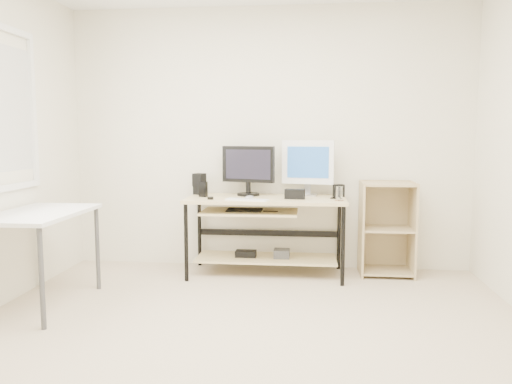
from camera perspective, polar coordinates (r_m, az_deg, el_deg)
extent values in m
cube|color=beige|center=(3.33, -1.34, -17.31)|extent=(4.00, 4.00, 0.01)
cube|color=white|center=(5.04, 1.49, 6.06)|extent=(4.00, 0.01, 2.60)
cube|color=white|center=(1.09, -14.85, 4.12)|extent=(4.00, 0.01, 2.60)
cube|color=#D8C489|center=(4.73, 1.15, -0.83)|extent=(1.50, 0.65, 0.03)
cube|color=#D8C489|center=(4.71, -0.72, -2.27)|extent=(0.90, 0.49, 0.02)
cube|color=#D8C489|center=(4.89, 1.18, -7.57)|extent=(1.35, 0.46, 0.02)
cube|color=black|center=(4.72, -1.33, -2.07)|extent=(0.33, 0.22, 0.01)
cylinder|color=black|center=(4.64, 1.66, -2.22)|extent=(0.14, 0.01, 0.01)
cube|color=#414143|center=(4.87, 2.96, -7.03)|extent=(0.15, 0.15, 0.08)
cube|color=black|center=(4.90, -1.17, -7.05)|extent=(0.20, 0.12, 0.06)
cylinder|color=black|center=(4.63, -7.99, -5.76)|extent=(0.04, 0.04, 0.72)
cylinder|color=black|center=(5.18, -6.48, -4.44)|extent=(0.04, 0.04, 0.72)
cylinder|color=black|center=(4.51, 9.91, -6.13)|extent=(0.04, 0.04, 0.72)
cylinder|color=black|center=(5.07, 9.46, -4.72)|extent=(0.04, 0.04, 0.72)
cube|color=white|center=(4.21, -23.58, -2.29)|extent=(0.60, 1.00, 0.03)
cylinder|color=#414143|center=(4.80, -23.40, -5.81)|extent=(0.04, 0.04, 0.72)
cylinder|color=#414143|center=(3.77, -23.30, -9.10)|extent=(0.04, 0.04, 0.72)
cylinder|color=#414143|center=(4.57, -17.66, -6.18)|extent=(0.04, 0.04, 0.72)
cube|color=tan|center=(4.91, 11.93, -4.06)|extent=(0.02, 0.40, 0.90)
cube|color=tan|center=(4.99, 17.44, -4.07)|extent=(0.02, 0.40, 0.90)
cube|color=tan|center=(5.13, 14.38, -3.68)|extent=(0.50, 0.02, 0.90)
cube|color=tan|center=(5.03, 14.57, -8.66)|extent=(0.46, 0.38, 0.02)
cube|color=tan|center=(4.94, 14.70, -4.07)|extent=(0.46, 0.38, 0.02)
cube|color=tan|center=(4.88, 14.85, 0.90)|extent=(0.46, 0.38, 0.02)
cylinder|color=black|center=(4.89, -0.89, -0.27)|extent=(0.22, 0.22, 0.02)
cylinder|color=black|center=(4.89, -0.89, 0.49)|extent=(0.05, 0.05, 0.11)
cube|color=black|center=(4.87, -0.89, 3.19)|extent=(0.52, 0.19, 0.35)
cube|color=black|center=(4.84, -0.93, 3.17)|extent=(0.43, 0.12, 0.28)
cube|color=silver|center=(4.91, 5.91, -0.33)|extent=(0.18, 0.16, 0.02)
cylinder|color=silver|center=(4.90, 5.91, 0.35)|extent=(0.04, 0.04, 0.10)
cube|color=white|center=(4.88, 5.95, 3.42)|extent=(0.51, 0.13, 0.42)
cube|color=#2557A0|center=(4.85, 5.95, 3.40)|extent=(0.42, 0.08, 0.34)
cube|color=white|center=(4.53, -1.01, -0.89)|extent=(0.41, 0.20, 0.01)
ellipsoid|color=#A8A8AD|center=(4.58, -0.76, -0.64)|extent=(0.11, 0.13, 0.04)
cube|color=black|center=(4.64, 4.45, -0.24)|extent=(0.19, 0.10, 0.09)
cube|color=black|center=(5.03, -6.49, 0.22)|extent=(0.12, 0.12, 0.08)
cube|color=black|center=(5.02, -6.51, 1.41)|extent=(0.13, 0.13, 0.13)
cube|color=black|center=(4.87, 9.43, 0.17)|extent=(0.11, 0.11, 0.12)
cube|color=black|center=(4.80, -6.06, 0.32)|extent=(0.08, 0.07, 0.15)
cylinder|color=black|center=(4.62, -5.23, -0.69)|extent=(0.08, 0.08, 0.02)
cube|color=black|center=(4.74, 8.90, -0.66)|extent=(0.08, 0.12, 0.01)
cylinder|color=#8C603F|center=(4.57, 9.48, -0.96)|extent=(0.10, 0.10, 0.01)
cylinder|color=white|center=(4.56, 9.49, -0.16)|extent=(0.08, 0.08, 0.12)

